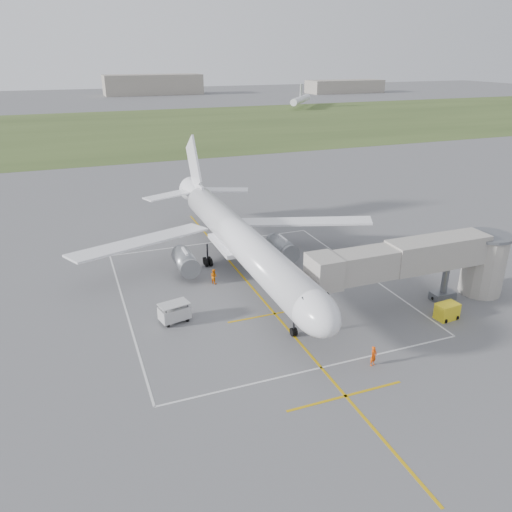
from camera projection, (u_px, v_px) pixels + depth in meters
name	position (u px, v px, depth m)	size (l,w,h in m)	color
ground	(242.00, 276.00, 59.14)	(700.00, 700.00, 0.00)	#59595B
grass_strip	(116.00, 130.00, 171.52)	(700.00, 120.00, 0.02)	#3A4C21
apron_markings	(260.00, 296.00, 54.11)	(28.20, 60.00, 0.01)	#C3960B
airliner	(239.00, 239.00, 58.13)	(38.93, 46.75, 13.52)	white
jet_bridge	(430.00, 262.00, 50.89)	(23.40, 5.00, 7.20)	#9E978F
gpu_unit	(447.00, 311.00, 49.28)	(2.31, 1.73, 1.64)	yellow
baggage_cart	(174.00, 312.00, 48.66)	(3.16, 2.29, 1.99)	#B9B9B9
ramp_worker_nose	(374.00, 356.00, 41.88)	(0.65, 0.43, 1.79)	#F74D07
ramp_worker_wing	(214.00, 276.00, 56.84)	(0.86, 0.67, 1.77)	orange
distant_hangars	(58.00, 90.00, 281.08)	(345.00, 49.00, 12.00)	gray
distant_aircraft	(113.00, 108.00, 205.08)	(202.53, 38.72, 8.85)	white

